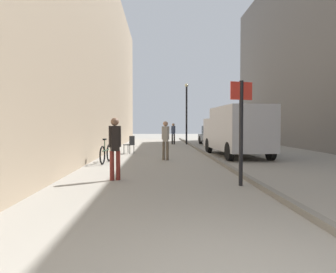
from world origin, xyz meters
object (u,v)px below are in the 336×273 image
Objects in this scene: delivery_van at (236,130)px; cafe_chair_near_window at (130,143)px; pedestrian_far_crossing at (166,138)px; bicycle_leaning at (106,153)px; street_sign_post at (241,124)px; lamp_post at (187,110)px; parked_car at (214,136)px; pedestrian_main_foreground at (115,144)px; pedestrian_mid_block at (173,132)px.

delivery_van is 6.00× the size of cafe_chair_near_window.
bicycle_leaning is (-2.40, -0.97, -0.59)m from pedestrian_far_crossing.
street_sign_post is at bearing 120.59° from pedestrian_far_crossing.
lamp_post is 2.69× the size of bicycle_leaning.
cafe_chair_near_window is (-5.77, -7.26, -0.17)m from parked_car.
parked_car is (5.49, 15.30, -0.27)m from pedestrian_main_foreground.
cafe_chair_near_window is (-2.67, -8.08, -0.41)m from pedestrian_mid_block.
street_sign_post is at bearing -90.66° from lamp_post.
lamp_post is at bearing 158.88° from parked_car.
pedestrian_main_foreground is 0.66× the size of street_sign_post.
parked_car is 9.28m from cafe_chair_near_window.
lamp_post is at bearing -85.76° from pedestrian_far_crossing.
pedestrian_far_crossing is at bearing 52.95° from pedestrian_main_foreground.
lamp_post is at bearing 95.65° from delivery_van.
lamp_post is (3.42, 16.01, 1.74)m from pedestrian_main_foreground.
street_sign_post is 9.65m from cafe_chair_near_window.
pedestrian_far_crossing is 0.64× the size of street_sign_post.
parked_car is 13.03m from bicycle_leaning.
parked_car is 4.54× the size of cafe_chair_near_window.
pedestrian_far_crossing is at bearing -113.30° from parked_car.
pedestrian_far_crossing is 0.39× the size of parked_car.
pedestrian_mid_block is 12.61m from bicycle_leaning.
delivery_van is (3.47, 1.59, 0.31)m from pedestrian_far_crossing.
pedestrian_mid_block is at bearing 61.48° from pedestrian_main_foreground.
street_sign_post reaches higher than delivery_van.
lamp_post is at bearing 75.44° from bicycle_leaning.
bicycle_leaning is (-5.86, -2.56, -0.89)m from delivery_van.
parked_car is at bearing 50.18° from pedestrian_main_foreground.
delivery_van reaches higher than pedestrian_far_crossing.
pedestrian_far_crossing is 3.61m from cafe_chair_near_window.
delivery_van is (4.97, 6.52, 0.29)m from pedestrian_main_foreground.
delivery_van is (2.58, -9.60, 0.32)m from pedestrian_mid_block.
parked_car is at bearing 2.88° from pedestrian_mid_block.
parked_car is at bearing -18.84° from lamp_post.
lamp_post is 13.02m from bicycle_leaning.
delivery_van reaches higher than pedestrian_mid_block.
delivery_van is 3.19× the size of bicycle_leaning.
pedestrian_main_foreground is 16.26m from parked_car.
pedestrian_main_foreground is at bearing -130.95° from delivery_van.
pedestrian_main_foreground reaches higher than pedestrian_mid_block.
pedestrian_mid_block is at bearing 80.02° from bicycle_leaning.
delivery_van is 5.51m from cafe_chair_near_window.
bicycle_leaning is (-4.12, 4.85, -1.16)m from street_sign_post.
lamp_post is at bearing 11.71° from pedestrian_mid_block.
cafe_chair_near_window is (-0.28, 8.04, -0.44)m from pedestrian_main_foreground.
parked_car is 2.97m from lamp_post.
pedestrian_main_foreground is 1.02× the size of pedestrian_far_crossing.
pedestrian_far_crossing is (1.50, 4.92, -0.02)m from pedestrian_main_foreground.
delivery_van is 6.46m from bicycle_leaning.
lamp_post is (1.03, -0.11, 1.77)m from pedestrian_mid_block.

